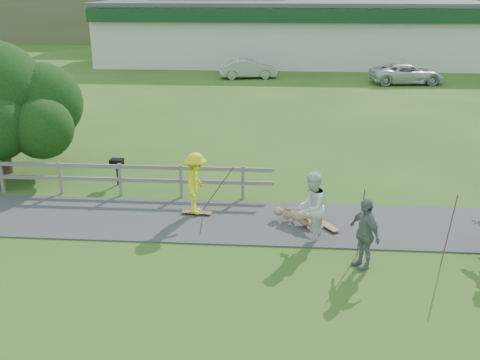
# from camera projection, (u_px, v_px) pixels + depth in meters

# --- Properties ---
(ground) EXTENTS (260.00, 260.00, 0.00)m
(ground) POSITION_uv_depth(u_px,v_px,m) (160.00, 243.00, 14.33)
(ground) COLOR #295317
(ground) RESTS_ON ground
(path) EXTENTS (34.00, 3.00, 0.04)m
(path) POSITION_uv_depth(u_px,v_px,m) (171.00, 219.00, 15.72)
(path) COLOR #39393B
(path) RESTS_ON ground
(fence) EXTENTS (15.05, 0.10, 1.10)m
(fence) POSITION_uv_depth(u_px,v_px,m) (42.00, 173.00, 17.48)
(fence) COLOR #615B55
(fence) RESTS_ON ground
(strip_mall) EXTENTS (32.50, 10.75, 5.10)m
(strip_mall) POSITION_uv_depth(u_px,v_px,m) (292.00, 32.00, 45.84)
(strip_mall) COLOR beige
(strip_mall) RESTS_ON ground
(skater_rider) EXTENTS (0.71, 1.21, 1.85)m
(skater_rider) POSITION_uv_depth(u_px,v_px,m) (196.00, 187.00, 15.73)
(skater_rider) COLOR yellow
(skater_rider) RESTS_ON ground
(skater_fallen) EXTENTS (1.18, 1.50, 0.57)m
(skater_fallen) POSITION_uv_depth(u_px,v_px,m) (298.00, 217.00, 15.26)
(skater_fallen) COLOR tan
(skater_fallen) RESTS_ON ground
(spectator_a) EXTENTS (0.96, 1.10, 1.92)m
(spectator_a) POSITION_uv_depth(u_px,v_px,m) (311.00, 207.00, 14.21)
(spectator_a) COLOR silver
(spectator_a) RESTS_ON ground
(spectator_b) EXTENTS (0.89, 1.13, 1.80)m
(spectator_b) POSITION_uv_depth(u_px,v_px,m) (364.00, 233.00, 12.86)
(spectator_b) COLOR slate
(spectator_b) RESTS_ON ground
(car_silver) EXTENTS (4.33, 2.20, 1.36)m
(car_silver) POSITION_uv_depth(u_px,v_px,m) (248.00, 69.00, 38.86)
(car_silver) COLOR #AAAAB1
(car_silver) RESTS_ON ground
(car_white) EXTENTS (5.19, 2.83, 1.38)m
(car_white) POSITION_uv_depth(u_px,v_px,m) (407.00, 74.00, 36.73)
(car_white) COLOR silver
(car_white) RESTS_ON ground
(bbq) EXTENTS (0.44, 0.34, 0.93)m
(bbq) POSITION_uv_depth(u_px,v_px,m) (117.00, 172.00, 18.32)
(bbq) COLOR black
(bbq) RESTS_ON ground
(longboard_rider) EXTENTS (0.91, 0.28, 0.10)m
(longboard_rider) POSITION_uv_depth(u_px,v_px,m) (197.00, 214.00, 16.03)
(longboard_rider) COLOR brown
(longboard_rider) RESTS_ON ground
(longboard_fallen) EXTENTS (0.77, 0.95, 0.11)m
(longboard_fallen) POSITION_uv_depth(u_px,v_px,m) (326.00, 226.00, 15.19)
(longboard_fallen) COLOR brown
(longboard_fallen) RESTS_ON ground
(helmet) EXTENTS (0.30, 0.30, 0.30)m
(helmet) POSITION_uv_depth(u_px,v_px,m) (318.00, 217.00, 15.59)
(helmet) COLOR #B32011
(helmet) RESTS_ON ground
(pole_rider) EXTENTS (0.03, 0.03, 1.71)m
(pole_rider) POSITION_uv_depth(u_px,v_px,m) (218.00, 184.00, 16.09)
(pole_rider) COLOR #573222
(pole_rider) RESTS_ON ground
(pole_spec_left) EXTENTS (0.03, 0.03, 1.82)m
(pole_spec_left) POSITION_uv_depth(u_px,v_px,m) (361.00, 223.00, 13.38)
(pole_spec_left) COLOR #573222
(pole_spec_left) RESTS_ON ground
(pole_spec_right) EXTENTS (0.03, 0.03, 1.89)m
(pole_spec_right) POSITION_uv_depth(u_px,v_px,m) (449.00, 231.00, 12.84)
(pole_spec_right) COLOR #573222
(pole_spec_right) RESTS_ON ground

